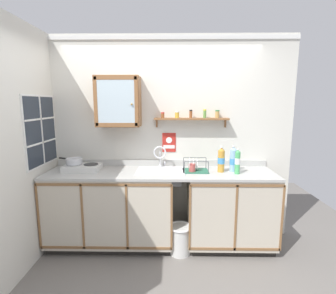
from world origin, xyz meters
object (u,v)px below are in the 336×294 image
(saucepan, at_px, (74,161))
(hot_plate_stove, at_px, (82,168))
(bottle_soda_green_1, at_px, (238,162))
(bottle_juice_amber_2, at_px, (221,160))
(dish_rack, at_px, (194,168))
(mug, at_px, (192,168))
(sink, at_px, (161,174))
(trash_bin, at_px, (180,239))
(wall_cabinet, at_px, (118,102))
(warning_sign, at_px, (169,143))
(bottle_water_blue_0, at_px, (233,160))

(saucepan, bearing_deg, hot_plate_stove, -11.15)
(bottle_soda_green_1, xyz_separation_m, bottle_juice_amber_2, (-0.18, 0.08, 0.00))
(bottle_soda_green_1, distance_m, dish_rack, 0.52)
(bottle_soda_green_1, distance_m, mug, 0.54)
(sink, height_order, mug, sink)
(saucepan, relative_size, bottle_soda_green_1, 1.06)
(trash_bin, bearing_deg, mug, 48.80)
(hot_plate_stove, xyz_separation_m, bottle_juice_amber_2, (1.71, -0.03, 0.11))
(hot_plate_stove, distance_m, dish_rack, 1.39)
(bottle_juice_amber_2, relative_size, trash_bin, 0.91)
(wall_cabinet, bearing_deg, mug, -11.72)
(warning_sign, relative_size, trash_bin, 0.72)
(bottle_water_blue_0, bearing_deg, saucepan, 179.37)
(hot_plate_stove, relative_size, mug, 3.74)
(hot_plate_stove, height_order, saucepan, saucepan)
(bottle_water_blue_0, relative_size, bottle_soda_green_1, 1.05)
(sink, relative_size, mug, 5.05)
(sink, xyz_separation_m, warning_sign, (0.10, 0.27, 0.35))
(dish_rack, xyz_separation_m, mug, (-0.03, -0.05, 0.01))
(dish_rack, bearing_deg, sink, 178.64)
(bottle_juice_amber_2, distance_m, trash_bin, 1.07)
(mug, bearing_deg, saucepan, 176.75)
(bottle_water_blue_0, height_order, bottle_soda_green_1, bottle_water_blue_0)
(mug, distance_m, trash_bin, 0.86)
(hot_plate_stove, bearing_deg, warning_sign, 13.90)
(hot_plate_stove, relative_size, saucepan, 1.33)
(bottle_soda_green_1, relative_size, trash_bin, 0.88)
(bottle_soda_green_1, xyz_separation_m, wall_cabinet, (-1.44, 0.24, 0.70))
(dish_rack, xyz_separation_m, warning_sign, (-0.32, 0.28, 0.27))
(dish_rack, distance_m, wall_cabinet, 1.25)
(bottle_soda_green_1, relative_size, wall_cabinet, 0.50)
(sink, bearing_deg, dish_rack, -1.36)
(saucepan, bearing_deg, sink, -1.21)
(hot_plate_stove, xyz_separation_m, saucepan, (-0.11, 0.02, 0.08))
(bottle_soda_green_1, height_order, dish_rack, bottle_soda_green_1)
(bottle_juice_amber_2, xyz_separation_m, trash_bin, (-0.49, -0.19, -0.93))
(bottle_soda_green_1, bearing_deg, bottle_water_blue_0, 102.13)
(mug, bearing_deg, wall_cabinet, 168.28)
(dish_rack, height_order, wall_cabinet, wall_cabinet)
(sink, xyz_separation_m, bottle_soda_green_1, (0.91, -0.11, 0.18))
(hot_plate_stove, relative_size, bottle_soda_green_1, 1.41)
(mug, xyz_separation_m, warning_sign, (-0.28, 0.33, 0.26))
(bottle_water_blue_0, bearing_deg, dish_rack, -178.66)
(mug, bearing_deg, bottle_water_blue_0, 6.98)
(saucepan, xyz_separation_m, warning_sign, (1.18, 0.24, 0.20))
(sink, relative_size, wall_cabinet, 0.96)
(saucepan, distance_m, wall_cabinet, 0.92)
(saucepan, xyz_separation_m, mug, (1.47, -0.08, -0.06))
(sink, relative_size, bottle_water_blue_0, 1.81)
(bottle_water_blue_0, xyz_separation_m, dish_rack, (-0.47, -0.01, -0.11))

